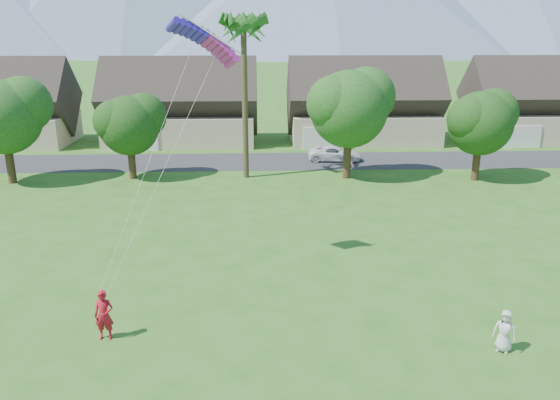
{
  "coord_description": "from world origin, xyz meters",
  "views": [
    {
      "loc": [
        -0.91,
        -13.9,
        11.23
      ],
      "look_at": [
        0.0,
        10.0,
        3.8
      ],
      "focal_mm": 35.0,
      "sensor_mm": 36.0,
      "label": 1
    }
  ],
  "objects_px": {
    "parked_car": "(335,154)",
    "parafoil_kite": "(205,39)",
    "kite_flyer": "(104,315)",
    "watcher": "(505,331)"
  },
  "relations": [
    {
      "from": "parked_car",
      "to": "parafoil_kite",
      "type": "xyz_separation_m",
      "value": [
        -9.11,
        -22.61,
        10.24
      ]
    },
    {
      "from": "watcher",
      "to": "parked_car",
      "type": "xyz_separation_m",
      "value": [
        -2.07,
        30.73,
        -0.16
      ]
    },
    {
      "from": "watcher",
      "to": "parafoil_kite",
      "type": "height_order",
      "value": "parafoil_kite"
    },
    {
      "from": "kite_flyer",
      "to": "watcher",
      "type": "distance_m",
      "value": 14.83
    },
    {
      "from": "parafoil_kite",
      "to": "kite_flyer",
      "type": "bearing_deg",
      "value": -134.93
    },
    {
      "from": "watcher",
      "to": "parafoil_kite",
      "type": "distance_m",
      "value": 17.11
    },
    {
      "from": "watcher",
      "to": "parked_car",
      "type": "height_order",
      "value": "watcher"
    },
    {
      "from": "parked_car",
      "to": "watcher",
      "type": "bearing_deg",
      "value": -169.02
    },
    {
      "from": "kite_flyer",
      "to": "parked_car",
      "type": "xyz_separation_m",
      "value": [
        12.69,
        29.34,
        -0.34
      ]
    },
    {
      "from": "watcher",
      "to": "parafoil_kite",
      "type": "bearing_deg",
      "value": 175.04
    }
  ]
}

